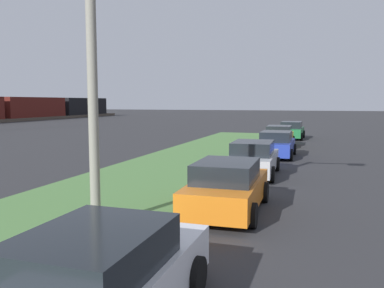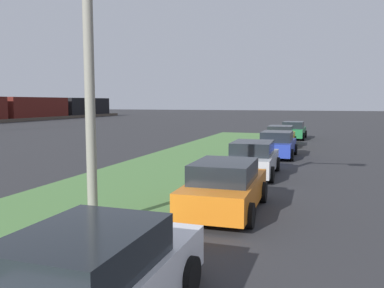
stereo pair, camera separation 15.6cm
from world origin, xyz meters
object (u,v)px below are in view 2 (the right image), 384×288
at_px(parked_car_orange, 225,187).
at_px(parked_car_green, 293,130).
at_px(parked_car_blue, 277,145).
at_px(streetlight, 103,47).
at_px(parked_car_silver, 253,159).
at_px(parked_car_white, 92,281).
at_px(parked_car_yellow, 280,136).

xyz_separation_m(parked_car_orange, parked_car_green, (23.77, -0.15, 0.00)).
distance_m(parked_car_orange, parked_car_green, 23.77).
xyz_separation_m(parked_car_blue, streetlight, (-14.60, 2.41, 3.67)).
relative_size(parked_car_orange, streetlight, 0.58).
xyz_separation_m(parked_car_silver, streetlight, (-8.47, 2.08, 3.67)).
distance_m(parked_car_orange, parked_car_silver, 5.85).
xyz_separation_m(parked_car_white, parked_car_yellow, (23.92, -0.02, 0.00)).
height_order(parked_car_white, parked_car_green, same).
distance_m(parked_car_silver, parked_car_green, 17.94).
bearing_deg(parked_car_green, parked_car_silver, -179.94).
height_order(parked_car_blue, parked_car_green, same).
height_order(parked_car_silver, streetlight, streetlight).
relative_size(parked_car_blue, parked_car_green, 0.99).
relative_size(parked_car_orange, parked_car_blue, 1.01).
bearing_deg(streetlight, parked_car_yellow, -5.73).
bearing_deg(parked_car_yellow, parked_car_silver, 178.95).
bearing_deg(parked_car_silver, parked_car_yellow, -1.35).
bearing_deg(parked_car_yellow, parked_car_green, -5.14).
relative_size(parked_car_blue, streetlight, 0.57).
relative_size(parked_car_orange, parked_car_yellow, 1.00).
bearing_deg(parked_car_orange, parked_car_green, -1.62).
distance_m(parked_car_white, parked_car_blue, 18.40).
bearing_deg(streetlight, parked_car_silver, -13.79).
distance_m(parked_car_orange, parked_car_yellow, 17.50).
bearing_deg(parked_car_orange, parked_car_yellow, -0.39).
relative_size(parked_car_white, streetlight, 0.57).
relative_size(parked_car_orange, parked_car_green, 1.00).
distance_m(parked_car_white, streetlight, 5.65).
xyz_separation_m(parked_car_yellow, parked_car_green, (6.27, -0.42, 0.00)).
xyz_separation_m(parked_car_orange, parked_car_silver, (5.84, 0.21, 0.00)).
height_order(parked_car_green, streetlight, streetlight).
bearing_deg(parked_car_white, parked_car_silver, -0.01).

